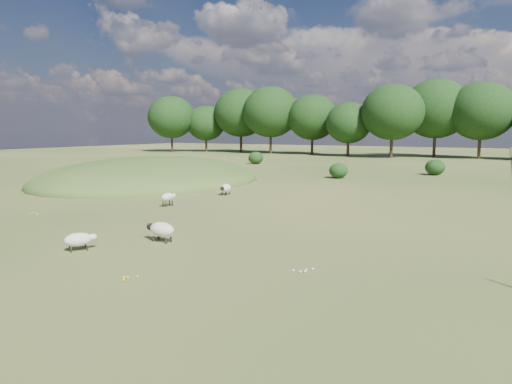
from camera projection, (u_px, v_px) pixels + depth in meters
ground at (327, 180)px, 38.01m from camera, size 160.00×160.00×0.00m
mound at (152, 181)px, 36.79m from camera, size 16.00×20.00×4.00m
treeline at (403, 113)px, 68.39m from camera, size 96.28×14.66×11.70m
shrubs at (330, 164)px, 46.37m from camera, size 22.87×12.86×1.51m
sheep_0 at (161, 229)px, 16.84m from camera, size 1.30×0.62×0.74m
sheep_1 at (79, 239)px, 15.58m from camera, size 0.87×1.10×0.63m
sheep_2 at (168, 197)px, 24.64m from camera, size 0.51×1.04×0.74m
sheep_3 at (226, 188)px, 28.94m from camera, size 0.68×1.27×0.71m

